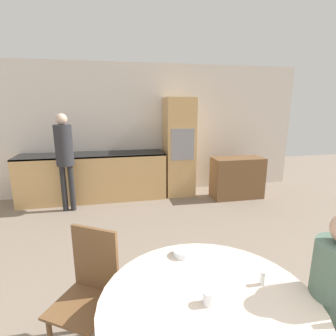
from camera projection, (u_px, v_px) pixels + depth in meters
The scene contains 10 objects.
wall_back at pixel (146, 130), 5.38m from camera, with size 6.56×0.05×2.60m.
kitchen_counter at pixel (94, 176), 5.04m from camera, with size 2.72×0.60×0.90m.
oven_unit at pixel (179, 147), 5.26m from camera, with size 0.57×0.59×1.94m.
sideboard at pixel (237, 178), 5.17m from camera, with size 0.99×0.45×0.80m.
dining_table at pixel (207, 333), 1.54m from camera, with size 1.26×1.26×0.72m.
chair_far_left at pixel (90, 286), 1.92m from camera, with size 0.55×0.55×0.94m.
person_standing at pixel (64, 151), 4.36m from camera, with size 0.29×0.29×1.67m.
cup at pixel (209, 298), 1.46m from camera, with size 0.07×0.07×0.08m.
bowl_near at pixel (183, 253), 1.93m from camera, with size 0.14×0.14×0.05m.
salt_shaker at pixel (263, 278), 1.61m from camera, with size 0.03×0.03×0.09m.
Camera 1 is at (-0.68, -0.09, 1.81)m, focal length 28.00 mm.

